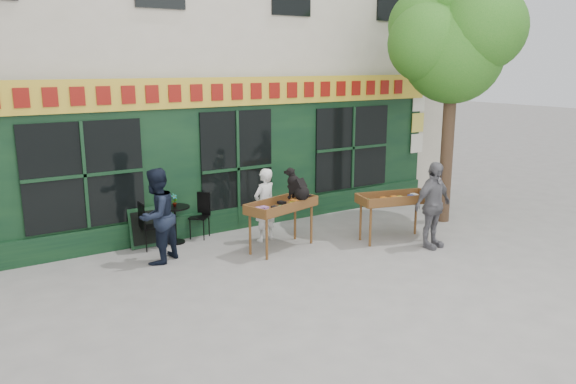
# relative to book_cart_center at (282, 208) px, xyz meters

# --- Properties ---
(ground) EXTENTS (80.00, 80.00, 0.00)m
(ground) POSITION_rel_book_cart_center_xyz_m (-0.05, -0.62, -0.82)
(ground) COLOR slate
(ground) RESTS_ON ground
(building) EXTENTS (14.00, 7.26, 10.00)m
(building) POSITION_rel_book_cart_center_xyz_m (-0.05, 5.36, 4.15)
(building) COLOR beige
(building) RESTS_ON ground
(street_tree) EXTENTS (3.05, 2.90, 5.60)m
(street_tree) POSITION_rel_book_cart_center_xyz_m (4.29, -0.26, 3.29)
(street_tree) COLOR #382619
(street_tree) RESTS_ON ground
(book_cart_center) EXTENTS (1.61, 0.99, 0.99)m
(book_cart_center) POSITION_rel_book_cart_center_xyz_m (0.00, 0.00, 0.00)
(book_cart_center) COLOR brown
(book_cart_center) RESTS_ON ground
(dog) EXTENTS (0.49, 0.67, 0.60)m
(dog) POSITION_rel_book_cart_center_xyz_m (0.35, -0.05, 0.47)
(dog) COLOR black
(dog) RESTS_ON book_cart_center
(woman) EXTENTS (0.63, 0.49, 1.51)m
(woman) POSITION_rel_book_cart_center_xyz_m (0.00, 0.65, -0.07)
(woman) COLOR silver
(woman) RESTS_ON ground
(book_cart_right) EXTENTS (1.61, 0.97, 0.99)m
(book_cart_right) POSITION_rel_book_cart_center_xyz_m (2.25, -0.78, 0.00)
(book_cart_right) COLOR brown
(book_cart_right) RESTS_ON ground
(man_right) EXTENTS (1.05, 0.52, 1.72)m
(man_right) POSITION_rel_book_cart_center_xyz_m (2.55, -1.53, 0.04)
(man_right) COLOR slate
(man_right) RESTS_ON ground
(bistro_table) EXTENTS (0.60, 0.60, 0.76)m
(bistro_table) POSITION_rel_book_cart_center_xyz_m (-1.60, 1.49, -0.28)
(bistro_table) COLOR black
(bistro_table) RESTS_ON ground
(bistro_chair_left) EXTENTS (0.38, 0.37, 0.95)m
(bistro_chair_left) POSITION_rel_book_cart_center_xyz_m (-2.24, 1.39, -0.26)
(bistro_chair_left) COLOR black
(bistro_chair_left) RESTS_ON ground
(bistro_chair_right) EXTENTS (0.51, 0.51, 0.95)m
(bistro_chair_right) POSITION_rel_book_cart_center_xyz_m (-0.99, 1.60, -0.26)
(bistro_chair_right) COLOR black
(bistro_chair_right) RESTS_ON ground
(potted_plant) EXTENTS (0.16, 0.12, 0.27)m
(potted_plant) POSITION_rel_book_cart_center_xyz_m (-1.60, 1.49, 0.08)
(potted_plant) COLOR gray
(potted_plant) RESTS_ON bistro_table
(man_left) EXTENTS (1.08, 1.02, 1.75)m
(man_left) POSITION_rel_book_cart_center_xyz_m (-2.30, 0.59, 0.05)
(man_left) COLOR black
(man_left) RESTS_ON ground
(chalkboard) EXTENTS (0.56, 0.21, 0.79)m
(chalkboard) POSITION_rel_book_cart_center_xyz_m (-2.24, 1.57, -0.42)
(chalkboard) COLOR black
(chalkboard) RESTS_ON ground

